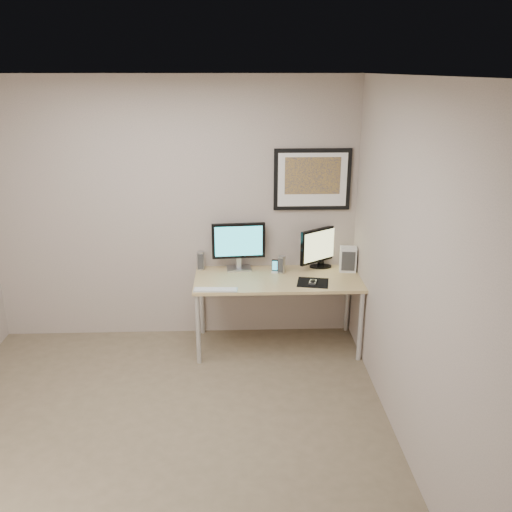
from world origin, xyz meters
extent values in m
plane|color=brown|center=(0.00, 0.00, 0.00)|extent=(3.60, 3.60, 0.00)
plane|color=white|center=(0.00, 0.00, 2.60)|extent=(3.60, 3.60, 0.00)
plane|color=gray|center=(0.00, 1.70, 1.30)|extent=(3.60, 0.00, 3.60)
plane|color=gray|center=(1.80, 0.00, 1.30)|extent=(0.00, 3.40, 3.40)
cube|color=#A68750|center=(1.00, 1.35, 0.71)|extent=(1.60, 0.70, 0.03)
cylinder|color=silver|center=(0.24, 1.04, 0.35)|extent=(0.04, 0.04, 0.70)
cylinder|color=silver|center=(0.24, 1.66, 0.35)|extent=(0.04, 0.04, 0.70)
cylinder|color=silver|center=(1.76, 1.04, 0.35)|extent=(0.04, 0.04, 0.70)
cylinder|color=silver|center=(1.76, 1.66, 0.35)|extent=(0.04, 0.04, 0.70)
cube|color=black|center=(1.35, 1.68, 1.62)|extent=(0.75, 0.03, 0.60)
cube|color=silver|center=(1.35, 1.67, 1.62)|extent=(0.67, 0.00, 0.52)
cube|color=gold|center=(1.35, 1.66, 1.66)|extent=(0.54, 0.00, 0.36)
cube|color=#AFB0B4|center=(0.63, 1.60, 0.74)|extent=(0.26, 0.19, 0.02)
cube|color=#AFB0B4|center=(0.63, 1.60, 0.80)|extent=(0.05, 0.04, 0.10)
cube|color=black|center=(0.63, 1.60, 1.03)|extent=(0.53, 0.07, 0.36)
cube|color=#2AA9AD|center=(0.63, 1.58, 1.03)|extent=(0.47, 0.04, 0.30)
cube|color=black|center=(1.46, 1.63, 0.74)|extent=(0.25, 0.23, 0.02)
cube|color=black|center=(1.46, 1.63, 0.77)|extent=(0.07, 0.06, 0.05)
cube|color=black|center=(1.46, 1.63, 0.97)|extent=(0.45, 0.33, 0.35)
cube|color=#BABB78|center=(1.46, 1.61, 0.97)|extent=(0.40, 0.28, 0.30)
cylinder|color=#AFB0B4|center=(0.25, 1.62, 0.82)|extent=(0.07, 0.07, 0.19)
cylinder|color=#AFB0B4|center=(1.05, 1.49, 0.82)|extent=(0.09, 0.09, 0.17)
cube|color=black|center=(0.98, 1.50, 0.80)|extent=(0.07, 0.07, 0.14)
cube|color=#B8B8BD|center=(0.41, 1.06, 0.74)|extent=(0.40, 0.13, 0.01)
cube|color=black|center=(1.32, 1.21, 0.73)|extent=(0.33, 0.31, 0.00)
ellipsoid|color=black|center=(1.32, 1.20, 0.75)|extent=(0.08, 0.11, 0.03)
cube|color=silver|center=(1.71, 1.51, 0.85)|extent=(0.18, 0.14, 0.25)
camera|label=1|loc=(0.61, -3.50, 2.64)|focal=38.00mm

